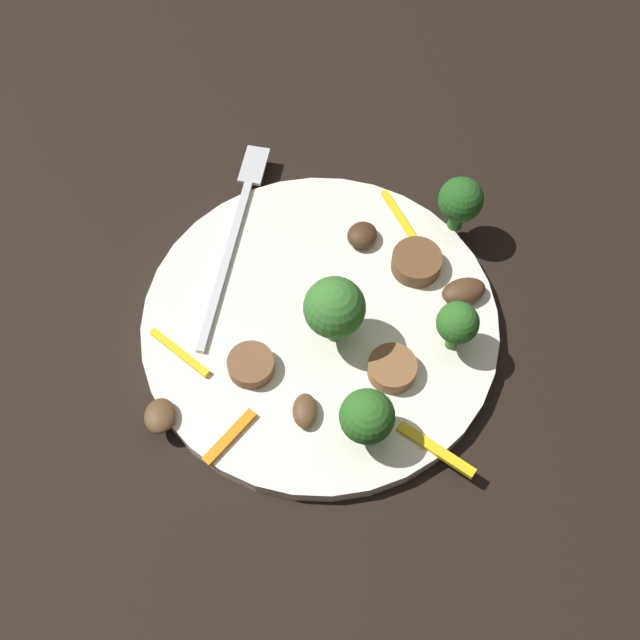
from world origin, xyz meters
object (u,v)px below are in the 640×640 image
(broccoli_floret_0, at_px, (457,324))
(sausage_slice_0, at_px, (416,262))
(mushroom_2, at_px, (362,235))
(broccoli_floret_2, at_px, (334,308))
(pepper_strip_0, at_px, (436,450))
(mushroom_0, at_px, (160,416))
(mushroom_3, at_px, (464,291))
(sausage_slice_1, at_px, (392,368))
(sausage_slice_2, at_px, (251,365))
(plate, at_px, (320,324))
(pepper_strip_2, at_px, (229,437))
(broccoli_floret_1, at_px, (461,201))
(mushroom_1, at_px, (306,411))
(pepper_strip_3, at_px, (180,352))
(broccoli_floret_3, at_px, (367,417))
(fork, at_px, (236,227))
(pepper_strip_1, at_px, (400,217))

(broccoli_floret_0, height_order, sausage_slice_0, broccoli_floret_0)
(broccoli_floret_0, distance_m, mushroom_2, 0.11)
(broccoli_floret_2, relative_size, pepper_strip_0, 1.08)
(mushroom_0, distance_m, mushroom_3, 0.22)
(sausage_slice_1, height_order, sausage_slice_2, sausage_slice_1)
(broccoli_floret_2, relative_size, sausage_slice_1, 1.85)
(plate, distance_m, pepper_strip_2, 0.10)
(mushroom_2, height_order, pepper_strip_0, mushroom_2)
(mushroom_3, xyz_separation_m, pepper_strip_0, (-0.12, 0.01, -0.00))
(broccoli_floret_1, bearing_deg, broccoli_floret_2, 143.58)
(broccoli_floret_0, height_order, broccoli_floret_1, broccoli_floret_1)
(mushroom_1, height_order, pepper_strip_2, mushroom_1)
(mushroom_0, relative_size, pepper_strip_3, 0.47)
(broccoli_floret_0, bearing_deg, broccoli_floret_2, 93.25)
(mushroom_2, xyz_separation_m, pepper_strip_2, (-0.16, 0.07, -0.00))
(sausage_slice_1, bearing_deg, pepper_strip_2, 121.55)
(sausage_slice_2, xyz_separation_m, pepper_strip_2, (-0.05, 0.01, -0.00))
(mushroom_1, bearing_deg, sausage_slice_0, -26.65)
(sausage_slice_0, bearing_deg, mushroom_3, -119.28)
(broccoli_floret_1, height_order, sausage_slice_1, broccoli_floret_1)
(sausage_slice_1, bearing_deg, pepper_strip_0, -146.85)
(broccoli_floret_3, relative_size, sausage_slice_1, 1.48)
(mushroom_3, bearing_deg, sausage_slice_0, 60.72)
(broccoli_floret_0, relative_size, broccoli_floret_2, 0.76)
(mushroom_0, height_order, mushroom_3, mushroom_3)
(mushroom_1, height_order, pepper_strip_0, mushroom_1)
(broccoli_floret_2, distance_m, pepper_strip_2, 0.11)
(pepper_strip_0, bearing_deg, broccoli_floret_1, -0.53)
(pepper_strip_2, height_order, pepper_strip_3, same)
(broccoli_floret_0, relative_size, broccoli_floret_1, 0.97)
(broccoli_floret_3, relative_size, mushroom_1, 2.02)
(pepper_strip_0, distance_m, pepper_strip_3, 0.18)
(plate, distance_m, broccoli_floret_1, 0.13)
(broccoli_floret_3, xyz_separation_m, mushroom_1, (0.01, 0.04, -0.02))
(sausage_slice_1, height_order, pepper_strip_3, sausage_slice_1)
(broccoli_floret_1, bearing_deg, pepper_strip_3, 126.51)
(broccoli_floret_2, relative_size, mushroom_2, 2.62)
(broccoli_floret_1, relative_size, mushroom_3, 1.50)
(mushroom_1, relative_size, mushroom_3, 0.75)
(broccoli_floret_3, xyz_separation_m, mushroom_0, (-0.01, 0.13, -0.02))
(broccoli_floret_2, height_order, sausage_slice_0, broccoli_floret_2)
(pepper_strip_0, height_order, pepper_strip_3, same)
(mushroom_2, height_order, mushroom_3, same)
(sausage_slice_2, bearing_deg, mushroom_1, -123.48)
(fork, bearing_deg, mushroom_2, -85.81)
(mushroom_0, bearing_deg, sausage_slice_1, -69.77)
(sausage_slice_0, height_order, sausage_slice_1, sausage_slice_0)
(mushroom_1, xyz_separation_m, pepper_strip_2, (-0.02, 0.05, -0.00))
(broccoli_floret_2, bearing_deg, pepper_strip_1, -19.24)
(mushroom_2, height_order, pepper_strip_3, mushroom_2)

